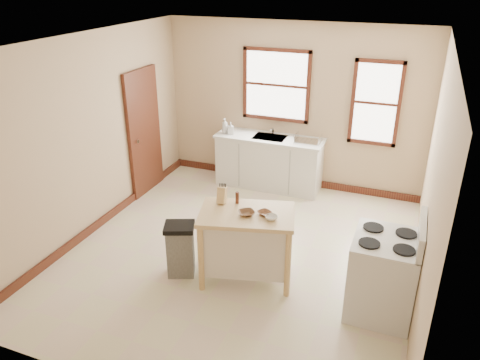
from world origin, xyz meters
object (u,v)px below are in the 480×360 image
at_px(knife_block, 222,196).
at_px(gas_stove, 384,265).
at_px(soap_bottle_b, 231,128).
at_px(bowl_c, 271,218).
at_px(pepper_grinder, 237,198).
at_px(bowl_a, 247,213).
at_px(soap_bottle_a, 225,126).
at_px(kitchen_island, 247,246).
at_px(trash_bin, 181,249).
at_px(dish_rack, 308,139).
at_px(bowl_b, 264,213).

bearing_deg(knife_block, gas_stove, -8.87).
height_order(soap_bottle_b, bowl_c, soap_bottle_b).
bearing_deg(knife_block, pepper_grinder, 16.21).
height_order(pepper_grinder, bowl_a, pepper_grinder).
xyz_separation_m(bowl_c, gas_stove, (1.29, 0.01, -0.34)).
xyz_separation_m(soap_bottle_a, kitchen_island, (1.38, -2.59, -0.59)).
xyz_separation_m(soap_bottle_b, kitchen_island, (1.26, -2.58, -0.57)).
bearing_deg(gas_stove, trash_bin, -175.53).
bearing_deg(soap_bottle_a, dish_rack, 7.66).
xyz_separation_m(dish_rack, knife_block, (-0.46, -2.55, 0.04)).
relative_size(kitchen_island, gas_stove, 0.93).
height_order(soap_bottle_b, pepper_grinder, soap_bottle_b).
distance_m(soap_bottle_b, dish_rack, 1.35).
relative_size(soap_bottle_b, gas_stove, 0.17).
bearing_deg(knife_block, kitchen_island, -22.46).
bearing_deg(gas_stove, knife_block, 175.42).
distance_m(dish_rack, trash_bin, 3.09).
relative_size(soap_bottle_b, pepper_grinder, 1.38).
xyz_separation_m(soap_bottle_b, bowl_c, (1.58, -2.63, -0.08)).
bearing_deg(bowl_b, gas_stove, -3.00).
xyz_separation_m(dish_rack, bowl_b, (0.12, -2.63, -0.04)).
xyz_separation_m(knife_block, pepper_grinder, (0.18, 0.07, -0.03)).
bearing_deg(kitchen_island, pepper_grinder, 121.66).
height_order(bowl_c, gas_stove, gas_stove).
relative_size(soap_bottle_a, pepper_grinder, 1.75).
relative_size(knife_block, bowl_b, 1.29).
height_order(soap_bottle_a, bowl_c, soap_bottle_a).
distance_m(bowl_a, bowl_c, 0.31).
distance_m(soap_bottle_b, gas_stove, 3.91).
bearing_deg(bowl_c, soap_bottle_b, 121.05).
xyz_separation_m(soap_bottle_a, trash_bin, (0.58, -2.81, -0.70)).
distance_m(dish_rack, gas_stove, 3.13).
bearing_deg(gas_stove, soap_bottle_b, 137.72).
height_order(bowl_b, bowl_c, bowl_c).
bearing_deg(bowl_a, trash_bin, -167.56).
height_order(soap_bottle_a, soap_bottle_b, soap_bottle_a).
bearing_deg(soap_bottle_a, trash_bin, -73.90).
bearing_deg(knife_block, trash_bin, -144.91).
relative_size(dish_rack, kitchen_island, 0.38).
distance_m(soap_bottle_b, bowl_c, 3.07).
bearing_deg(bowl_b, trash_bin, -165.34).
xyz_separation_m(knife_block, trash_bin, (-0.42, -0.35, -0.66)).
bearing_deg(trash_bin, bowl_b, -7.23).
relative_size(soap_bottle_b, dish_rack, 0.49).
relative_size(kitchen_island, bowl_c, 7.65).
xyz_separation_m(soap_bottle_b, trash_bin, (0.46, -2.80, -0.67)).
height_order(bowl_a, bowl_c, same).
bearing_deg(bowl_a, soap_bottle_a, 117.84).
height_order(soap_bottle_a, gas_stove, gas_stove).
distance_m(dish_rack, bowl_c, 2.73).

